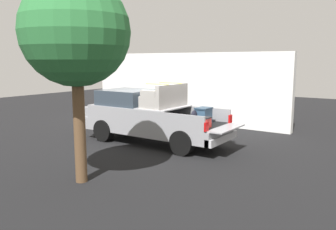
# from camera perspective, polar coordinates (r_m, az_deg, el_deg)

# --- Properties ---
(ground_plane) EXTENTS (40.00, 40.00, 0.00)m
(ground_plane) POSITION_cam_1_polar(r_m,az_deg,el_deg) (12.85, -2.22, -4.61)
(ground_plane) COLOR black
(pickup_truck) EXTENTS (6.05, 2.06, 2.23)m
(pickup_truck) POSITION_cam_1_polar(r_m,az_deg,el_deg) (12.89, -3.60, -0.16)
(pickup_truck) COLOR gray
(pickup_truck) RESTS_ON ground_plane
(building_facade) EXTENTS (10.79, 0.36, 3.41)m
(building_facade) POSITION_cam_1_polar(r_m,az_deg,el_deg) (17.20, 2.44, 4.59)
(building_facade) COLOR white
(building_facade) RESTS_ON ground_plane
(tree_background) EXTENTS (2.62, 2.62, 5.01)m
(tree_background) POSITION_cam_1_polar(r_m,az_deg,el_deg) (8.63, -15.08, 13.01)
(tree_background) COLOR brown
(tree_background) RESTS_ON ground_plane
(trash_can) EXTENTS (0.60, 0.60, 0.98)m
(trash_can) POSITION_cam_1_polar(r_m,az_deg,el_deg) (17.49, -7.27, 0.61)
(trash_can) COLOR #3F4C66
(trash_can) RESTS_ON ground_plane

